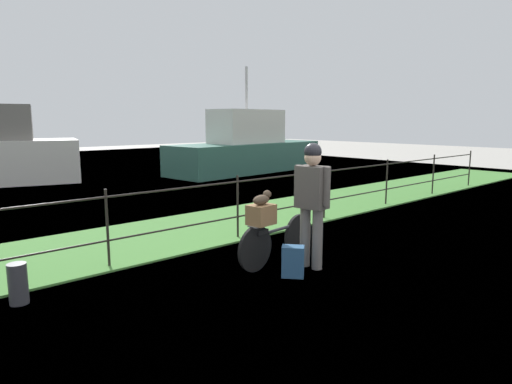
{
  "coord_description": "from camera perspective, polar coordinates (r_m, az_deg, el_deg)",
  "views": [
    {
      "loc": [
        -4.6,
        -3.32,
        1.97
      ],
      "look_at": [
        -0.2,
        1.62,
        0.9
      ],
      "focal_mm": 31.14,
      "sensor_mm": 36.0,
      "label": 1
    }
  ],
  "objects": [
    {
      "name": "grass_strip",
      "position": [
        8.29,
        -6.7,
        -4.51
      ],
      "size": [
        27.0,
        2.4,
        0.03
      ],
      "primitive_type": "cube",
      "color": "#478438",
      "rests_on": "ground"
    },
    {
      "name": "bicycle_main",
      "position": [
        6.19,
        2.74,
        -6.22
      ],
      "size": [
        1.56,
        0.25,
        0.61
      ],
      "color": "black",
      "rests_on": "ground"
    },
    {
      "name": "cyclist_person",
      "position": [
        5.91,
        7.21,
        -0.31
      ],
      "size": [
        0.3,
        0.54,
        1.68
      ],
      "color": "slate",
      "rests_on": "ground"
    },
    {
      "name": "backpack_on_paving",
      "position": [
        5.72,
        4.77,
        -8.88
      ],
      "size": [
        0.32,
        0.33,
        0.4
      ],
      "primitive_type": "cube",
      "rotation": [
        0.0,
        0.0,
        2.28
      ],
      "color": "#28517A",
      "rests_on": "ground"
    },
    {
      "name": "iron_fence",
      "position": [
        7.39,
        -2.38,
        -1.26
      ],
      "size": [
        18.04,
        0.04,
        1.08
      ],
      "color": "#28231E",
      "rests_on": "ground"
    },
    {
      "name": "harbor_water",
      "position": [
        15.19,
        -23.69,
        0.96
      ],
      "size": [
        30.0,
        30.0,
        0.0
      ],
      "primitive_type": "plane",
      "color": "#426684",
      "rests_on": "ground"
    },
    {
      "name": "ground_plane",
      "position": [
        6.01,
        12.0,
        -10.17
      ],
      "size": [
        60.0,
        60.0,
        0.0
      ],
      "primitive_type": "plane",
      "color": "#B2ADA3"
    },
    {
      "name": "wooden_crate",
      "position": [
        5.84,
        0.67,
        -2.92
      ],
      "size": [
        0.36,
        0.31,
        0.26
      ],
      "primitive_type": "cube",
      "rotation": [
        0.0,
        0.0,
        0.11
      ],
      "color": "olive",
      "rests_on": "bicycle_main"
    },
    {
      "name": "terrier_dog",
      "position": [
        5.82,
        0.84,
        -0.87
      ],
      "size": [
        0.32,
        0.17,
        0.18
      ],
      "color": "#4C3D2D",
      "rests_on": "wooden_crate"
    },
    {
      "name": "mooring_bollard",
      "position": [
        5.53,
        -28.25,
        -10.33
      ],
      "size": [
        0.2,
        0.2,
        0.45
      ],
      "primitive_type": "cylinder",
      "color": "#38383D",
      "rests_on": "ground"
    },
    {
      "name": "moored_boat_near",
      "position": [
        17.25,
        -1.21,
        5.51
      ],
      "size": [
        6.76,
        2.68,
        3.98
      ],
      "color": "#336656",
      "rests_on": "ground"
    }
  ]
}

